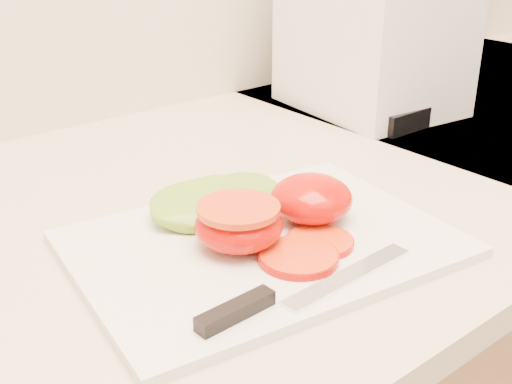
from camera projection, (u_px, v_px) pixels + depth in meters
stove at (489, 323)px, 1.28m from camera, size 0.76×0.66×0.93m
cutting_board at (263, 244)px, 0.60m from camera, size 0.37×0.29×0.01m
tomato_half_dome at (311, 198)px, 0.63m from camera, size 0.08×0.08×0.04m
tomato_half_cut at (239, 224)px, 0.58m from camera, size 0.08×0.08×0.04m
tomato_slice_0 at (298, 257)px, 0.56m from camera, size 0.07×0.07×0.01m
tomato_slice_1 at (320, 242)px, 0.59m from camera, size 0.06×0.06×0.01m
lettuce_leaf_0 at (213, 203)px, 0.64m from camera, size 0.15×0.11×0.02m
lettuce_leaf_1 at (247, 194)px, 0.67m from camera, size 0.12×0.11×0.02m
knife at (283, 296)px, 0.50m from camera, size 0.21×0.04×0.01m
appliance at (375, 10)px, 0.96m from camera, size 0.23×0.27×0.30m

